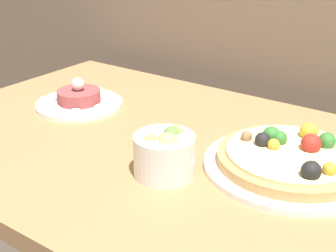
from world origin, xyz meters
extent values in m
cube|color=#AD7F51|center=(0.00, 0.35, 0.74)|extent=(1.15, 0.70, 0.03)
cylinder|color=#AD7F51|center=(-0.52, 0.64, 0.36)|extent=(0.06, 0.06, 0.72)
cylinder|color=white|center=(0.20, 0.40, 0.76)|extent=(0.30, 0.30, 0.01)
cylinder|color=tan|center=(0.20, 0.40, 0.78)|extent=(0.26, 0.26, 0.02)
cylinder|color=beige|center=(0.20, 0.40, 0.79)|extent=(0.23, 0.23, 0.01)
sphere|color=#387F33|center=(0.17, 0.42, 0.80)|extent=(0.03, 0.03, 0.03)
sphere|color=gold|center=(0.20, 0.47, 0.80)|extent=(0.03, 0.03, 0.03)
sphere|color=black|center=(0.15, 0.39, 0.80)|extent=(0.03, 0.03, 0.03)
sphere|color=gold|center=(0.28, 0.36, 0.80)|extent=(0.02, 0.02, 0.02)
sphere|color=#997047|center=(0.12, 0.39, 0.80)|extent=(0.02, 0.02, 0.02)
sphere|color=#B22D23|center=(0.22, 0.42, 0.80)|extent=(0.04, 0.04, 0.04)
sphere|color=gold|center=(0.17, 0.39, 0.80)|extent=(0.02, 0.02, 0.02)
sphere|color=black|center=(0.26, 0.33, 0.80)|extent=(0.03, 0.03, 0.03)
sphere|color=#387F33|center=(0.24, 0.45, 0.80)|extent=(0.03, 0.03, 0.03)
sphere|color=#387F33|center=(0.15, 0.42, 0.80)|extent=(0.03, 0.03, 0.03)
cylinder|color=white|center=(-0.32, 0.40, 0.76)|extent=(0.20, 0.20, 0.01)
cylinder|color=#A84747|center=(-0.32, 0.40, 0.78)|extent=(0.10, 0.10, 0.03)
sphere|color=silver|center=(-0.32, 0.40, 0.81)|extent=(0.03, 0.03, 0.03)
cube|color=white|center=(-0.24, 0.40, 0.77)|extent=(0.04, 0.02, 0.01)
cube|color=white|center=(-0.27, 0.46, 0.77)|extent=(0.04, 0.04, 0.01)
cube|color=white|center=(-0.34, 0.47, 0.77)|extent=(0.02, 0.04, 0.01)
cube|color=white|center=(-0.39, 0.43, 0.77)|extent=(0.04, 0.03, 0.01)
cube|color=white|center=(-0.39, 0.36, 0.77)|extent=(0.04, 0.03, 0.01)
cube|color=white|center=(-0.34, 0.32, 0.77)|extent=(0.02, 0.04, 0.01)
cube|color=white|center=(-0.27, 0.34, 0.77)|extent=(0.04, 0.04, 0.01)
cylinder|color=white|center=(0.03, 0.25, 0.80)|extent=(0.10, 0.10, 0.07)
sphere|color=#668E42|center=(0.04, 0.27, 0.83)|extent=(0.03, 0.03, 0.03)
sphere|color=#A3B25B|center=(0.04, 0.28, 0.83)|extent=(0.03, 0.03, 0.03)
sphere|color=#B7BC70|center=(0.05, 0.24, 0.83)|extent=(0.04, 0.04, 0.04)
sphere|color=#8EA34C|center=(0.03, 0.25, 0.82)|extent=(0.02, 0.02, 0.02)
sphere|color=#A3B25B|center=(0.02, 0.23, 0.82)|extent=(0.03, 0.03, 0.03)
sphere|color=#B7BC70|center=(0.04, 0.25, 0.82)|extent=(0.03, 0.03, 0.03)
camera|label=1|loc=(0.45, -0.32, 1.16)|focal=50.00mm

